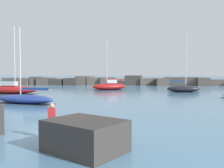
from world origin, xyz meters
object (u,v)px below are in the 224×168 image
at_px(sailboat_moored_0, 25,99).
at_px(sailboat_moored_2, 183,88).
at_px(person_on_rocks, 52,119).
at_px(sailboat_moored_4, 11,89).
at_px(sailboat_moored_1, 110,86).

relative_size(sailboat_moored_0, sailboat_moored_2, 0.81).
xyz_separation_m(sailboat_moored_0, person_on_rocks, (7.71, -13.40, 0.49)).
distance_m(sailboat_moored_0, sailboat_moored_2, 26.31).
bearing_deg(sailboat_moored_4, sailboat_moored_1, 36.22).
xyz_separation_m(sailboat_moored_1, sailboat_moored_4, (-14.11, -10.34, 0.00)).
xyz_separation_m(sailboat_moored_2, sailboat_moored_4, (-27.06, -6.23, 0.12)).
height_order(sailboat_moored_1, sailboat_moored_4, sailboat_moored_4).
height_order(sailboat_moored_0, sailboat_moored_4, sailboat_moored_4).
bearing_deg(sailboat_moored_1, sailboat_moored_0, -106.65).
bearing_deg(person_on_rocks, sailboat_moored_1, 91.95).
height_order(sailboat_moored_1, person_on_rocks, sailboat_moored_1).
height_order(sailboat_moored_4, person_on_rocks, sailboat_moored_4).
distance_m(sailboat_moored_0, sailboat_moored_4, 13.75).
bearing_deg(sailboat_moored_4, sailboat_moored_0, -56.48).
distance_m(sailboat_moored_4, person_on_rocks, 29.20).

